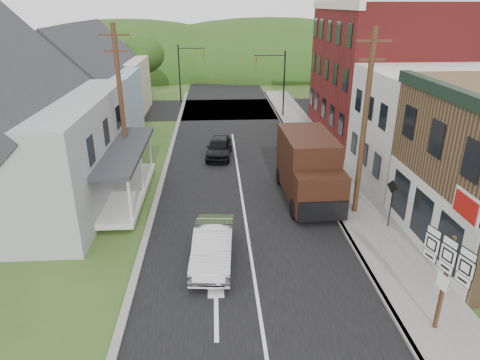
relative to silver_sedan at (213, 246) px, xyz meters
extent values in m
plane|color=#2D4719|center=(1.58, 0.48, -0.74)|extent=(120.00, 120.00, 0.00)
cube|color=black|center=(1.58, 10.48, -0.74)|extent=(9.00, 90.00, 0.02)
cube|color=black|center=(1.58, 27.48, -0.74)|extent=(60.00, 9.00, 0.02)
cube|color=slate|center=(7.48, 8.48, -0.67)|extent=(2.80, 55.00, 0.15)
cube|color=slate|center=(6.13, 8.48, -0.67)|extent=(0.20, 55.00, 0.15)
cube|color=slate|center=(-3.07, 8.48, -0.68)|extent=(0.30, 55.00, 0.12)
cube|color=silver|center=(12.88, 7.98, 2.51)|extent=(8.00, 7.00, 6.50)
cube|color=maroon|center=(12.88, 17.48, 4.26)|extent=(8.00, 12.00, 10.00)
cube|color=#A2A4A7|center=(-10.42, 6.48, 2.01)|extent=(10.00, 12.00, 5.50)
cube|color=#859FB6|center=(-9.42, 17.48, 1.76)|extent=(7.00, 8.00, 5.00)
cube|color=beige|center=(-9.92, 26.48, 1.76)|extent=(7.00, 8.00, 5.00)
cylinder|color=#472D19|center=(7.18, 3.98, 3.76)|extent=(0.26, 0.26, 9.00)
cube|color=#472D19|center=(7.18, 3.98, 7.66)|extent=(1.60, 0.10, 0.10)
cube|color=#472D19|center=(7.18, 3.98, 6.86)|extent=(1.20, 0.10, 0.10)
cylinder|color=#472D19|center=(-4.92, 8.48, 3.76)|extent=(0.26, 0.26, 9.00)
cube|color=#472D19|center=(-4.92, 8.48, 7.66)|extent=(1.60, 0.10, 0.10)
cube|color=#472D19|center=(-4.92, 8.48, 6.86)|extent=(1.20, 0.10, 0.10)
cylinder|color=black|center=(6.58, 23.98, 2.26)|extent=(0.14, 0.14, 6.00)
cylinder|color=black|center=(5.18, 23.98, 4.86)|extent=(2.80, 0.10, 0.10)
imported|color=olive|center=(3.98, 23.98, 4.16)|extent=(0.16, 0.20, 1.00)
cylinder|color=black|center=(-3.42, 30.98, 2.26)|extent=(0.14, 0.14, 6.00)
cylinder|color=black|center=(-2.02, 30.98, 4.86)|extent=(2.80, 0.10, 0.10)
imported|color=olive|center=(-0.82, 30.98, 4.16)|extent=(0.16, 0.20, 1.00)
cylinder|color=#382616|center=(-7.42, 32.48, 1.22)|extent=(0.36, 0.36, 3.92)
ellipsoid|color=#1D3810|center=(-7.42, 32.48, 4.16)|extent=(4.80, 4.80, 4.08)
ellipsoid|color=#1D3810|center=(1.58, 55.48, -0.74)|extent=(90.00, 30.00, 16.00)
imported|color=silver|center=(0.00, 0.00, 0.00)|extent=(1.90, 4.61, 1.48)
imported|color=black|center=(0.44, 12.99, -0.06)|extent=(2.02, 4.15, 1.36)
cube|color=black|center=(5.12, 6.45, 1.17)|extent=(2.60, 4.85, 3.17)
cube|color=black|center=(5.17, 3.61, 0.62)|extent=(2.55, 1.80, 2.08)
cube|color=black|center=(5.17, 3.82, 1.50)|extent=(2.32, 1.35, 0.05)
cube|color=black|center=(5.19, 2.68, 0.08)|extent=(2.41, 0.21, 0.98)
cylinder|color=black|center=(4.02, 3.69, -0.25)|extent=(0.32, 0.99, 0.98)
cylinder|color=black|center=(6.32, 3.74, -0.25)|extent=(0.32, 0.99, 0.98)
cylinder|color=black|center=(3.94, 8.06, -0.25)|extent=(0.32, 0.99, 0.98)
cylinder|color=black|center=(6.24, 8.11, -0.25)|extent=(0.32, 0.99, 0.98)
cube|color=#472D19|center=(7.19, -4.50, 1.10)|extent=(0.13, 0.13, 3.39)
cube|color=black|center=(7.13, -4.52, 2.17)|extent=(0.54, 1.88, 0.08)
cube|color=white|center=(7.27, -5.18, 2.60)|extent=(0.16, 0.52, 0.21)
cube|color=white|center=(7.27, -5.18, 2.17)|extent=(0.17, 0.57, 0.53)
cube|color=white|center=(7.27, -5.18, 1.73)|extent=(0.16, 0.52, 0.27)
cube|color=white|center=(7.10, -4.53, 2.60)|extent=(0.16, 0.52, 0.21)
cube|color=white|center=(7.10, -4.53, 2.17)|extent=(0.17, 0.57, 0.53)
cube|color=white|center=(7.10, -4.53, 1.73)|extent=(0.16, 0.52, 0.27)
cube|color=white|center=(6.92, -3.87, 2.60)|extent=(0.16, 0.52, 0.21)
cube|color=white|center=(6.92, -3.87, 2.17)|extent=(0.17, 0.57, 0.53)
cube|color=white|center=(6.92, -3.87, 1.73)|extent=(0.16, 0.52, 0.27)
cube|color=white|center=(7.10, -4.53, 1.20)|extent=(0.13, 0.43, 0.53)
cylinder|color=black|center=(8.26, 2.28, 0.52)|extent=(0.07, 0.07, 2.22)
cube|color=black|center=(8.20, 2.28, 1.44)|extent=(0.27, 0.60, 0.65)
cube|color=yellow|center=(8.21, 2.28, 1.44)|extent=(0.26, 0.55, 0.59)
camera|label=1|loc=(0.19, -15.12, 9.19)|focal=32.00mm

